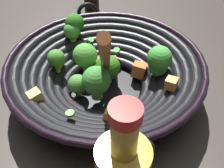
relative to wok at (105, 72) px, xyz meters
name	(u,v)px	position (x,y,z in m)	size (l,w,h in m)	color
ground_plane	(106,92)	(0.00, 0.00, -0.06)	(4.00, 4.00, 0.00)	#332D28
wok	(105,72)	(0.00, 0.00, 0.00)	(0.42, 0.41, 0.26)	black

